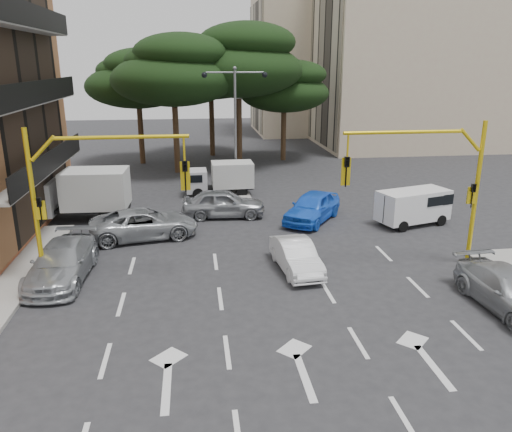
{
  "coord_description": "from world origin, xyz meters",
  "views": [
    {
      "loc": [
        -2.78,
        -16.37,
        8.19
      ],
      "look_at": [
        -0.09,
        4.72,
        1.6
      ],
      "focal_mm": 35.0,
      "sensor_mm": 36.0,
      "label": 1
    }
  ],
  "objects": [
    {
      "name": "signal_mast_left",
      "position": [
        -6.8,
        1.99,
        3.88
      ],
      "size": [
        5.79,
        0.37,
        6.0
      ],
      "color": "yellow",
      "rests_on": "ground"
    },
    {
      "name": "pine_left_far",
      "position": [
        -6.94,
        25.96,
        6.91
      ],
      "size": [
        8.32,
        8.32,
        9.3
      ],
      "color": "#382616",
      "rests_on": "ground"
    },
    {
      "name": "street_lamp_center",
      "position": [
        0.0,
        16.0,
        5.43
      ],
      "size": [
        4.16,
        0.36,
        7.77
      ],
      "color": "slate",
      "rests_on": "median_strip"
    },
    {
      "name": "ground",
      "position": [
        0.0,
        0.0,
        0.0
      ],
      "size": [
        120.0,
        120.0,
        0.0
      ],
      "primitive_type": "plane",
      "color": "#28282B",
      "rests_on": "ground"
    },
    {
      "name": "car_silver_wagon",
      "position": [
        -8.0,
        2.44,
        0.72
      ],
      "size": [
        2.26,
        5.06,
        1.44
      ],
      "primitive_type": "imported",
      "rotation": [
        0.0,
        0.0,
        -0.05
      ],
      "color": "#A0A4A8",
      "rests_on": "ground"
    },
    {
      "name": "car_white_hatch",
      "position": [
        1.23,
        2.16,
        0.63
      ],
      "size": [
        1.69,
        3.92,
        1.25
      ],
      "primitive_type": "imported",
      "rotation": [
        0.0,
        0.0,
        0.1
      ],
      "color": "silver",
      "rests_on": "ground"
    },
    {
      "name": "signal_mast_right",
      "position": [
        6.8,
        1.99,
        3.88
      ],
      "size": [
        5.79,
        0.37,
        6.0
      ],
      "color": "yellow",
      "rests_on": "ground"
    },
    {
      "name": "car_blue_compact",
      "position": [
        3.44,
        8.58,
        0.78
      ],
      "size": [
        4.16,
        4.83,
        1.57
      ],
      "primitive_type": "imported",
      "rotation": [
        0.0,
        0.0,
        -0.61
      ],
      "color": "blue",
      "rests_on": "ground"
    },
    {
      "name": "car_silver_cross_a",
      "position": [
        -5.24,
        7.0,
        0.71
      ],
      "size": [
        5.47,
        3.28,
        1.42
      ],
      "primitive_type": "imported",
      "rotation": [
        0.0,
        0.0,
        1.76
      ],
      "color": "#A5A8AD",
      "rests_on": "ground"
    },
    {
      "name": "apartment_beige_near",
      "position": [
        19.95,
        32.0,
        9.35
      ],
      "size": [
        20.2,
        12.15,
        18.7
      ],
      "color": "#C9B097",
      "rests_on": "ground"
    },
    {
      "name": "apartment_beige_far",
      "position": [
        12.95,
        44.0,
        8.35
      ],
      "size": [
        16.2,
        12.15,
        16.7
      ],
      "color": "#C9B097",
      "rests_on": "ground"
    },
    {
      "name": "median_strip",
      "position": [
        0.0,
        16.0,
        0.07
      ],
      "size": [
        1.4,
        6.0,
        0.15
      ],
      "primitive_type": "cube",
      "color": "gray",
      "rests_on": "ground"
    },
    {
      "name": "van_white",
      "position": [
        8.5,
        7.35,
        0.93
      ],
      "size": [
        4.06,
        2.69,
        1.87
      ],
      "primitive_type": null,
      "rotation": [
        0.0,
        0.0,
        -1.28
      ],
      "color": "white",
      "rests_on": "ground"
    },
    {
      "name": "box_truck_a",
      "position": [
        -9.0,
        10.4,
        1.36
      ],
      "size": [
        5.63,
        2.54,
        2.73
      ],
      "primitive_type": null,
      "rotation": [
        0.0,
        0.0,
        1.53
      ],
      "color": "silver",
      "rests_on": "ground"
    },
    {
      "name": "car_silver_parked",
      "position": [
        7.8,
        -2.04,
        0.68
      ],
      "size": [
        2.15,
        4.77,
        1.36
      ],
      "primitive_type": "imported",
      "rotation": [
        0.0,
        0.0,
        0.05
      ],
      "color": "#96999D",
      "rests_on": "ground"
    },
    {
      "name": "pine_back",
      "position": [
        -0.94,
        28.96,
        7.6
      ],
      "size": [
        9.15,
        9.15,
        10.23
      ],
      "color": "#382616",
      "rests_on": "ground"
    },
    {
      "name": "pine_left_near",
      "position": [
        -3.94,
        21.96,
        7.6
      ],
      "size": [
        9.15,
        9.15,
        10.23
      ],
      "color": "#382616",
      "rests_on": "ground"
    },
    {
      "name": "box_truck_b",
      "position": [
        -1.12,
        14.67,
        1.06
      ],
      "size": [
        4.33,
        1.89,
        2.11
      ],
      "primitive_type": null,
      "rotation": [
        0.0,
        0.0,
        1.59
      ],
      "color": "silver",
      "rests_on": "ground"
    },
    {
      "name": "pine_center",
      "position": [
        1.06,
        23.96,
        8.3
      ],
      "size": [
        9.98,
        9.98,
        11.16
      ],
      "color": "#382616",
      "rests_on": "ground"
    },
    {
      "name": "pine_right",
      "position": [
        5.06,
        25.96,
        6.22
      ],
      "size": [
        7.49,
        7.49,
        8.37
      ],
      "color": "#382616",
      "rests_on": "ground"
    },
    {
      "name": "car_silver_cross_b",
      "position": [
        -1.24,
        9.94,
        0.77
      ],
      "size": [
        4.63,
        2.1,
        1.54
      ],
      "primitive_type": "imported",
      "rotation": [
        0.0,
        0.0,
        1.51
      ],
      "color": "#92959A",
      "rests_on": "ground"
    }
  ]
}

